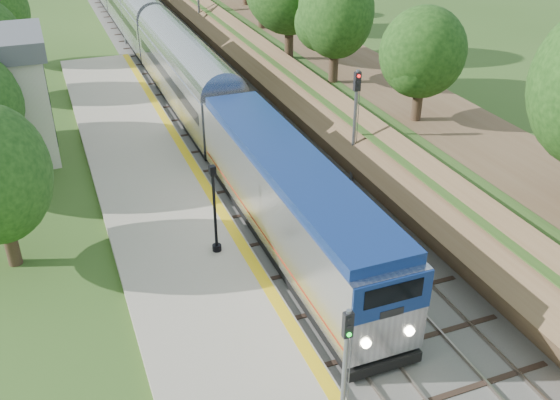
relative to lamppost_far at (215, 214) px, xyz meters
name	(u,v)px	position (x,y,z in m)	size (l,w,h in m)	color
trackbed	(150,30)	(5.64, 46.16, -2.36)	(9.50, 170.00, 0.28)	#4C4944
platform	(176,238)	(-1.56, 2.16, -2.24)	(6.40, 68.00, 0.38)	#A09881
yellow_stripe	(229,224)	(1.29, 2.16, -2.04)	(0.55, 68.00, 0.01)	gold
embankment	(221,7)	(13.99, 46.16, -0.48)	(10.64, 170.00, 11.70)	brown
trees_behind_platform	(33,143)	(-7.53, 6.83, 2.10)	(7.82, 53.32, 7.21)	#332316
lamppost_far	(215,214)	(0.00, 0.00, 0.00)	(0.45, 0.45, 4.59)	black
signal_platform	(345,362)	(0.74, -12.18, 1.19)	(0.31, 0.25, 5.27)	slate
signal_farside	(355,115)	(9.84, 4.85, 1.86)	(0.37, 0.30, 6.82)	slate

